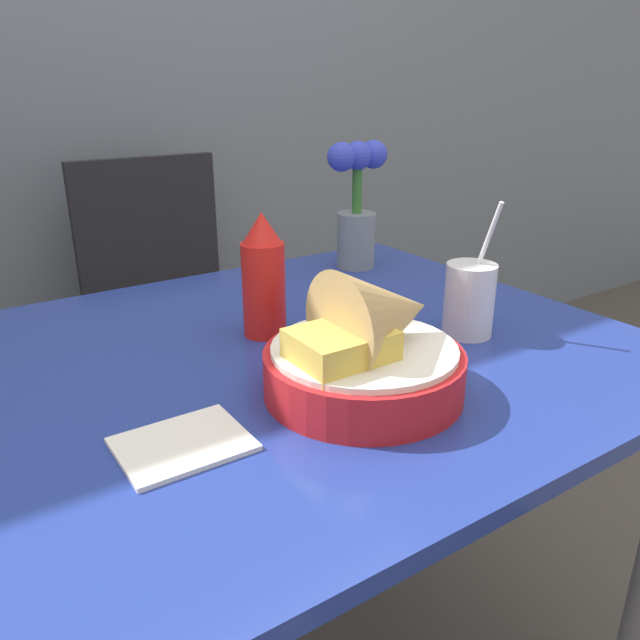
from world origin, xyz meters
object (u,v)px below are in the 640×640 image
Objects in this scene: drink_cup at (469,302)px; flower_vase at (357,204)px; food_basket at (370,348)px; ketchup_bottle at (263,277)px; chair_far_window at (165,299)px.

flower_vase is (0.08, 0.41, 0.08)m from drink_cup.
drink_cup reaches higher than food_basket.
drink_cup is (0.27, -0.18, -0.04)m from ketchup_bottle.
chair_far_window reaches higher than food_basket.
flower_vase is (0.35, 0.23, 0.04)m from ketchup_bottle.
chair_far_window is 0.83m from ketchup_bottle.
flower_vase is (0.34, 0.48, 0.08)m from food_basket.
chair_far_window is at bearing 114.49° from flower_vase.
flower_vase is at bearing -65.51° from chair_far_window.
drink_cup is at bearing -101.53° from flower_vase.
drink_cup is at bearing -80.25° from chair_far_window.
chair_far_window is 3.51× the size of food_basket.
drink_cup reaches higher than chair_far_window.
food_basket is 0.98× the size of flower_vase.
flower_vase is at bearing 78.47° from drink_cup.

